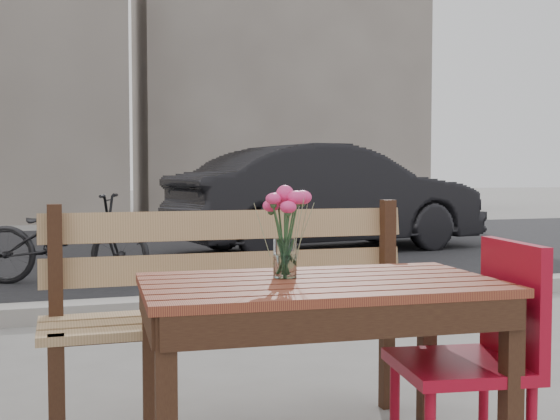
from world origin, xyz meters
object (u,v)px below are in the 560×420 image
at_px(red_chair, 482,347).
at_px(bicycle, 63,239).
at_px(parked_car, 328,198).
at_px(main_vase, 285,220).
at_px(main_table, 320,315).

xyz_separation_m(red_chair, bicycle, (-1.18, 4.75, -0.05)).
bearing_deg(parked_car, red_chair, 152.67).
bearing_deg(main_vase, main_table, -44.75).
xyz_separation_m(main_table, parked_car, (2.65, 6.44, 0.12)).
height_order(parked_car, bicycle, parked_car).
xyz_separation_m(main_vase, bicycle, (-0.60, 4.52, -0.44)).
relative_size(main_table, bicycle, 0.72).
bearing_deg(parked_car, bicycle, 109.57).
bearing_deg(parked_car, main_vase, 147.49).
bearing_deg(bicycle, parked_car, -41.80).
distance_m(main_table, bicycle, 4.66).
height_order(main_table, main_vase, main_vase).
xyz_separation_m(main_table, main_vase, (-0.09, 0.09, 0.29)).
height_order(main_table, red_chair, red_chair).
xyz_separation_m(parked_car, bicycle, (-3.33, -1.83, -0.27)).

